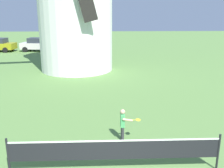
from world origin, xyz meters
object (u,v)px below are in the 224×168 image
(parked_car_cream, at_px, (39,44))
(parked_car_black, at_px, (83,44))
(tennis_net, at_px, (115,150))
(player_far, at_px, (123,123))

(parked_car_cream, distance_m, parked_car_black, 5.29)
(tennis_net, relative_size, parked_car_cream, 1.44)
(player_far, xyz_separation_m, parked_car_cream, (-8.17, 22.19, 0.16))
(parked_car_cream, bearing_deg, tennis_net, -72.07)
(player_far, distance_m, parked_car_black, 22.26)
(tennis_net, height_order, parked_car_cream, parked_car_cream)
(parked_car_black, bearing_deg, tennis_net, -84.05)
(tennis_net, xyz_separation_m, player_far, (0.39, 1.85, -0.03))
(parked_car_cream, relative_size, parked_car_black, 1.00)
(tennis_net, height_order, parked_car_black, parked_car_black)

